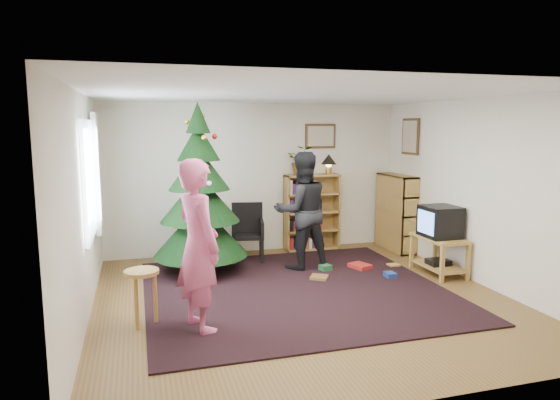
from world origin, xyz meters
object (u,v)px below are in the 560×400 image
object	(u,v)px
stool	(142,283)
table_lamp	(329,161)
potted_plant	(301,160)
crt_tv	(440,222)
picture_back	(320,136)
bookshelf_right	(396,212)
tv_stand	(439,252)
person_by_chair	(302,211)
bookshelf_back	(312,211)
armchair	(246,230)
person_standing	(198,246)
picture_right	(411,137)
christmas_tree	(200,203)

from	to	relation	value
stool	table_lamp	size ratio (longest dim) A/B	1.76
stool	potted_plant	bearing A→B (deg)	44.89
table_lamp	crt_tv	bearing A→B (deg)	-63.40
picture_back	potted_plant	size ratio (longest dim) A/B	1.11
potted_plant	table_lamp	bearing A→B (deg)	0.00
bookshelf_right	tv_stand	world-z (taller)	bookshelf_right
person_by_chair	potted_plant	distance (m)	1.33
bookshelf_back	bookshelf_right	xyz separation A→B (m)	(1.38, -0.44, 0.00)
bookshelf_right	table_lamp	size ratio (longest dim) A/B	3.76
person_by_chair	tv_stand	bearing A→B (deg)	152.38
armchair	stool	distance (m)	2.83
person_by_chair	picture_back	bearing A→B (deg)	-124.37
crt_tv	stool	bearing A→B (deg)	-169.71
armchair	stool	bearing A→B (deg)	-114.51
bookshelf_back	bookshelf_right	bearing A→B (deg)	-17.54
bookshelf_right	table_lamp	world-z (taller)	table_lamp
stool	person_standing	bearing A→B (deg)	-25.99
picture_back	picture_right	distance (m)	1.51
bookshelf_right	crt_tv	distance (m)	1.49
table_lamp	armchair	bearing A→B (deg)	-166.69
picture_right	tv_stand	world-z (taller)	picture_right
christmas_tree	crt_tv	xyz separation A→B (m)	(3.29, -1.01, -0.25)
christmas_tree	tv_stand	world-z (taller)	christmas_tree
bookshelf_back	person_by_chair	distance (m)	1.24
picture_right	tv_stand	size ratio (longest dim) A/B	0.71
bookshelf_back	person_standing	distance (m)	3.75
picture_back	stool	size ratio (longest dim) A/B	0.90
picture_back	bookshelf_back	world-z (taller)	picture_back
picture_back	armchair	distance (m)	2.11
tv_stand	person_by_chair	distance (m)	2.07
crt_tv	stool	world-z (taller)	crt_tv
picture_back	christmas_tree	size ratio (longest dim) A/B	0.22
picture_right	table_lamp	bearing A→B (deg)	154.13
bookshelf_back	tv_stand	size ratio (longest dim) A/B	1.54
bookshelf_back	person_standing	bearing A→B (deg)	-128.01
person_by_chair	table_lamp	xyz separation A→B (m)	(0.85, 1.09, 0.66)
tv_stand	potted_plant	bearing A→B (deg)	127.35
armchair	stool	world-z (taller)	armchair
christmas_tree	person_standing	distance (m)	2.07
person_by_chair	potted_plant	bearing A→B (deg)	-111.00
person_standing	person_by_chair	distance (m)	2.55
crt_tv	table_lamp	world-z (taller)	table_lamp
armchair	person_by_chair	xyz separation A→B (m)	(0.69, -0.73, 0.39)
armchair	person_standing	distance (m)	2.82
potted_plant	table_lamp	distance (m)	0.50
picture_right	person_by_chair	size ratio (longest dim) A/B	0.34
bookshelf_right	armchair	xyz separation A→B (m)	(-2.62, 0.07, -0.18)
picture_right	bookshelf_right	distance (m)	1.30
stool	person_standing	size ratio (longest dim) A/B	0.34
bookshelf_right	tv_stand	bearing A→B (deg)	175.36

